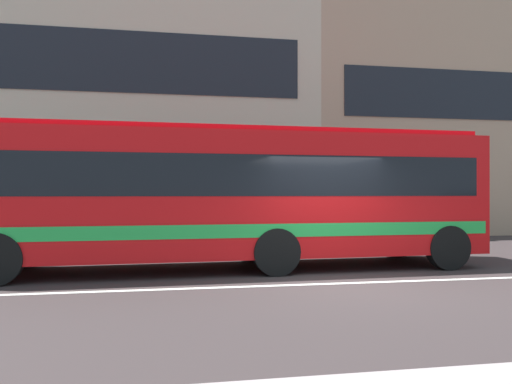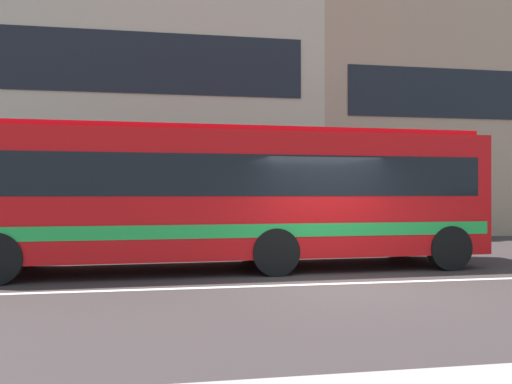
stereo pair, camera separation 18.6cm
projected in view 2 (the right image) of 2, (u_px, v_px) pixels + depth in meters
The scene contains 5 objects.
ground_plane at pixel (343, 284), 9.72m from camera, with size 160.00×160.00×0.00m, color #362D2D.
lane_centre_line at pixel (343, 283), 9.72m from camera, with size 60.00×0.16×0.01m, color silver.
apartment_block_left at pixel (31, 106), 22.08m from camera, with size 23.48×9.82×11.00m.
apartment_block_right at pixel (511, 131), 25.93m from camera, with size 22.83×9.82×9.78m.
transit_bus at pixel (234, 193), 11.65m from camera, with size 11.51×2.91×3.17m.
Camera 2 is at (-3.27, -9.31, 1.74)m, focal length 35.68 mm.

